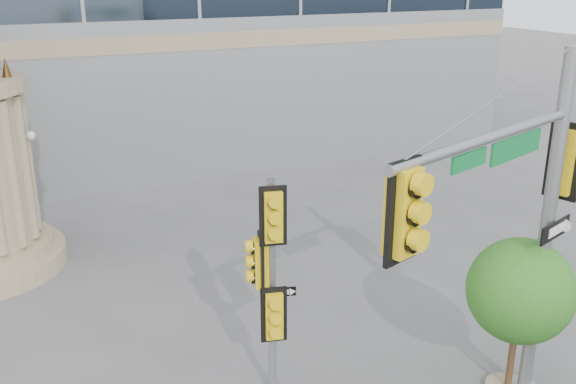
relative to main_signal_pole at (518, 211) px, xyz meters
name	(u,v)px	position (x,y,z in m)	size (l,w,h in m)	color
main_signal_pole	(518,211)	(0.00, 0.00, 0.00)	(4.91, 2.01, 6.56)	slate
secondary_signal_pole	(270,276)	(-3.33, 2.31, -1.51)	(0.75, 0.67, 4.34)	slate
street_tree	(521,294)	(0.96, 0.59, -2.00)	(2.01, 1.96, 3.13)	gray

